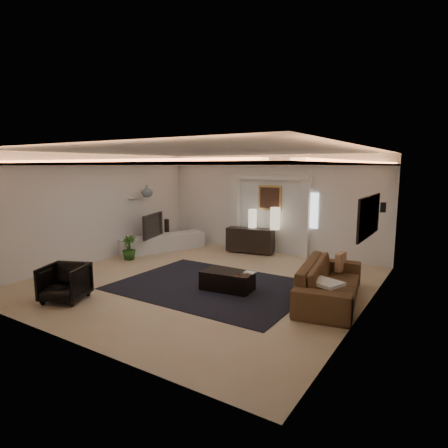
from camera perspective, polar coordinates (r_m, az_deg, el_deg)
The scene contains 33 objects.
floor at distance 8.68m, azimuth -3.28°, elevation -8.59°, with size 7.00×7.00×0.00m, color #BEAE89.
ceiling at distance 8.29m, azimuth -3.45°, elevation 10.91°, with size 7.00×7.00×0.00m, color white.
wall_back at distance 11.37m, azimuth 7.02°, elevation 2.96°, with size 7.00×7.00×0.00m, color silver.
wall_front at distance 5.93m, azimuth -23.56°, elevation -3.04°, with size 7.00×7.00×0.00m, color silver.
wall_left at distance 10.78m, azimuth -18.65°, elevation 2.25°, with size 7.00×7.00×0.00m, color silver.
wall_right at distance 6.95m, azimuth 20.77°, elevation -1.24°, with size 7.00×7.00×0.00m, color silver.
cove_soffit at distance 8.29m, azimuth -3.44°, elevation 8.98°, with size 7.00×7.00×0.04m, color silver.
daylight_slit at distance 10.85m, azimuth 13.41°, elevation 1.98°, with size 0.25×0.03×1.00m, color white.
area_rug at distance 8.31m, azimuth -1.82°, elevation -9.35°, with size 4.00×3.00×0.01m, color black.
pilaster_left at distance 11.86m, azimuth 1.75°, elevation 1.56°, with size 0.22×0.20×2.20m, color silver.
pilaster_right at distance 10.88m, azimuth 12.23°, elevation 0.71°, with size 0.22×0.20×2.20m, color silver.
alcove_header at distance 11.23m, azimuth 6.87°, elevation 6.99°, with size 2.52×0.20×0.12m, color silver.
painting_frame at distance 11.32m, azimuth 6.97°, elevation 3.96°, with size 0.74×0.04×0.74m, color tan.
painting_canvas at distance 11.30m, azimuth 6.92°, elevation 3.95°, with size 0.62×0.02×0.62m, color #4C2D1E.
art_panel_frame at distance 7.21m, azimuth 21.14°, elevation 1.10°, with size 0.04×1.64×0.74m, color black.
art_panel_gold at distance 7.21m, azimuth 20.94°, elevation 1.11°, with size 0.02×1.50×0.62m, color tan.
wall_sconce at distance 9.08m, azimuth 22.97°, elevation 2.34°, with size 0.12×0.12×0.22m, color black.
wall_niche at distance 11.64m, azimuth -13.15°, elevation 3.92°, with size 0.10×0.55×0.04m, color silver.
console at distance 11.30m, azimuth 3.98°, elevation -2.41°, with size 1.41×0.44×0.70m, color black.
lamp_left at distance 11.35m, azimuth 4.34°, elevation 1.17°, with size 0.25×0.25×0.55m, color #FFF3CF.
lamp_right at distance 11.07m, azimuth 7.75°, elevation 0.91°, with size 0.29×0.29×0.64m, color beige.
media_ledge at distance 11.81m, azimuth -9.35°, elevation -2.89°, with size 0.68×2.71×0.51m, color silver.
tv at distance 11.45m, azimuth -11.28°, elevation -0.34°, with size 0.16×1.24×0.71m, color black.
figurine at distance 12.30m, azimuth -8.66°, elevation -0.44°, with size 0.15×0.15×0.41m, color black.
ginger_jar at distance 11.54m, azimuth -11.60°, elevation 4.93°, with size 0.34×0.34×0.36m, color #454F58.
plant at distance 10.81m, azimuth -14.20°, elevation -3.52°, with size 0.38×0.38×0.67m, color #244D16.
sofa at distance 7.65m, azimuth 15.78°, elevation -8.40°, with size 1.00×2.56×0.75m, color brown.
throw_blanket at distance 6.96m, azimuth 15.10°, elevation -8.58°, with size 0.55×0.45×0.06m, color beige.
throw_pillow at distance 8.52m, azimuth 17.25°, elevation -5.47°, with size 0.12×0.39×0.39m, color tan.
coffee_table at distance 8.00m, azimuth 0.52°, elevation -8.57°, with size 1.06×0.58×0.40m, color black.
bowl at distance 7.43m, azimuth 2.84°, elevation -8.01°, with size 0.29×0.29×0.07m, color black.
magazine at distance 7.83m, azimuth 3.94°, elevation -7.29°, with size 0.22×0.16×0.03m, color white.
armchair at distance 7.97m, azimuth -22.97°, elevation -8.20°, with size 0.77×0.79×0.72m, color black.
Camera 1 is at (4.85, -6.72, 2.59)m, focal length 30.17 mm.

